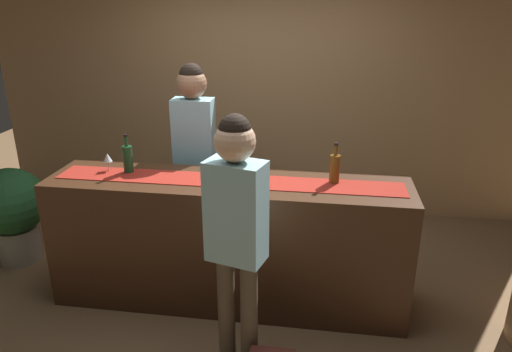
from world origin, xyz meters
TOP-DOWN VIEW (x-y plane):
  - ground_plane at (0.00, 0.00)m, footprint 10.00×10.00m
  - back_wall at (0.00, 1.90)m, footprint 6.00×0.12m
  - bar_counter at (0.00, 0.00)m, footprint 2.69×0.60m
  - counter_runner_cloth at (0.00, 0.00)m, footprint 2.55×0.28m
  - wine_bottle_green at (-0.78, 0.06)m, footprint 0.07×0.07m
  - wine_bottle_amber at (0.77, 0.07)m, footprint 0.07×0.07m
  - wine_glass_near_customer at (0.14, 0.07)m, footprint 0.07×0.07m
  - wine_glass_mid_counter at (-0.95, 0.07)m, footprint 0.07×0.07m
  - wine_glass_far_end at (-0.03, -0.01)m, footprint 0.07×0.07m
  - bartender at (-0.40, 0.58)m, footprint 0.34×0.25m
  - customer_sipping at (0.20, -0.70)m, footprint 0.38×0.28m
  - potted_plant_tall at (-2.03, 0.32)m, footprint 0.60×0.60m

SIDE VIEW (x-z plane):
  - ground_plane at x=0.00m, z-range 0.00..0.00m
  - bar_counter at x=0.00m, z-range 0.00..1.01m
  - potted_plant_tall at x=-2.03m, z-range 0.07..0.94m
  - counter_runner_cloth at x=0.00m, z-range 1.01..1.02m
  - customer_sipping at x=0.20m, z-range 0.20..1.88m
  - bartender at x=-0.40m, z-range 0.22..2.00m
  - wine_glass_near_customer at x=0.14m, z-range 1.05..1.19m
  - wine_glass_mid_counter at x=-0.95m, z-range 1.05..1.19m
  - wine_glass_far_end at x=-0.03m, z-range 1.05..1.19m
  - wine_bottle_green at x=-0.78m, z-range 0.97..1.28m
  - wine_bottle_amber at x=0.77m, z-range 0.97..1.28m
  - back_wall at x=0.00m, z-range 0.00..2.90m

